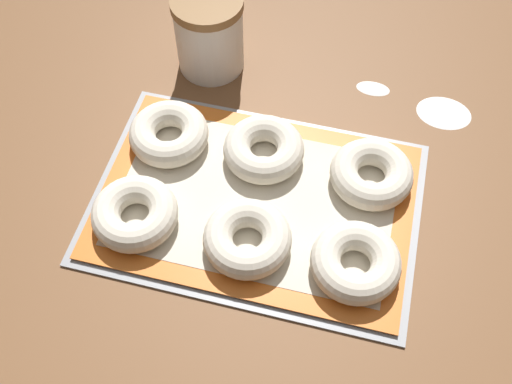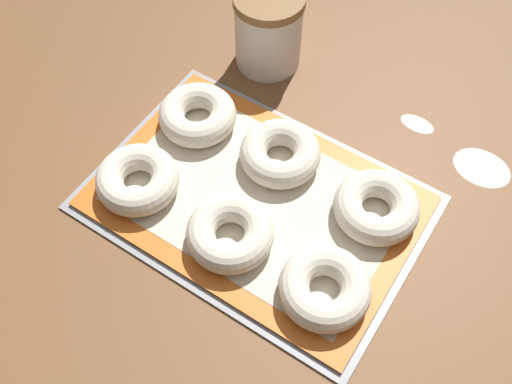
{
  "view_description": "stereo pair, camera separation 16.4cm",
  "coord_description": "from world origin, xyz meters",
  "px_view_note": "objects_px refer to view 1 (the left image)",
  "views": [
    {
      "loc": [
        0.1,
        -0.5,
        0.8
      ],
      "look_at": [
        -0.02,
        -0.01,
        0.03
      ],
      "focal_mm": 42.0,
      "sensor_mm": 36.0,
      "label": 1
    },
    {
      "loc": [
        0.25,
        -0.43,
        0.8
      ],
      "look_at": [
        -0.02,
        -0.01,
        0.03
      ],
      "focal_mm": 42.0,
      "sensor_mm": 36.0,
      "label": 2
    }
  ],
  "objects_px": {
    "baking_tray": "(256,202)",
    "bagel_front_center": "(247,238)",
    "bagel_back_right": "(371,174)",
    "bagel_front_right": "(356,262)",
    "bagel_front_left": "(135,213)",
    "flour_canister": "(209,33)",
    "bagel_back_center": "(264,149)",
    "bagel_back_left": "(169,134)"
  },
  "relations": [
    {
      "from": "baking_tray",
      "to": "bagel_front_center",
      "type": "height_order",
      "value": "bagel_front_center"
    },
    {
      "from": "bagel_front_center",
      "to": "bagel_back_right",
      "type": "bearing_deg",
      "value": 44.71
    },
    {
      "from": "baking_tray",
      "to": "bagel_front_right",
      "type": "bearing_deg",
      "value": -25.91
    },
    {
      "from": "bagel_front_left",
      "to": "flour_canister",
      "type": "bearing_deg",
      "value": 87.95
    },
    {
      "from": "bagel_back_center",
      "to": "bagel_back_right",
      "type": "distance_m",
      "value": 0.17
    },
    {
      "from": "bagel_back_center",
      "to": "bagel_front_center",
      "type": "bearing_deg",
      "value": -84.69
    },
    {
      "from": "bagel_back_left",
      "to": "bagel_front_left",
      "type": "bearing_deg",
      "value": -90.34
    },
    {
      "from": "bagel_front_right",
      "to": "bagel_back_left",
      "type": "distance_m",
      "value": 0.37
    },
    {
      "from": "bagel_front_center",
      "to": "bagel_back_left",
      "type": "xyz_separation_m",
      "value": [
        -0.17,
        0.16,
        0.0
      ]
    },
    {
      "from": "bagel_front_left",
      "to": "bagel_back_left",
      "type": "relative_size",
      "value": 1.0
    },
    {
      "from": "bagel_back_left",
      "to": "bagel_back_right",
      "type": "distance_m",
      "value": 0.33
    },
    {
      "from": "bagel_back_right",
      "to": "bagel_front_left",
      "type": "bearing_deg",
      "value": -154.65
    },
    {
      "from": "bagel_front_left",
      "to": "bagel_front_right",
      "type": "bearing_deg",
      "value": 0.08
    },
    {
      "from": "baking_tray",
      "to": "bagel_back_center",
      "type": "distance_m",
      "value": 0.09
    },
    {
      "from": "bagel_back_center",
      "to": "flour_canister",
      "type": "height_order",
      "value": "flour_canister"
    },
    {
      "from": "baking_tray",
      "to": "flour_canister",
      "type": "bearing_deg",
      "value": 119.1
    },
    {
      "from": "bagel_back_center",
      "to": "bagel_back_right",
      "type": "height_order",
      "value": "same"
    },
    {
      "from": "baking_tray",
      "to": "bagel_back_left",
      "type": "relative_size",
      "value": 3.89
    },
    {
      "from": "bagel_back_right",
      "to": "baking_tray",
      "type": "bearing_deg",
      "value": -155.32
    },
    {
      "from": "baking_tray",
      "to": "bagel_back_left",
      "type": "distance_m",
      "value": 0.18
    },
    {
      "from": "baking_tray",
      "to": "bagel_front_center",
      "type": "relative_size",
      "value": 3.89
    },
    {
      "from": "bagel_front_left",
      "to": "baking_tray",
      "type": "bearing_deg",
      "value": 26.01
    },
    {
      "from": "bagel_front_left",
      "to": "bagel_back_left",
      "type": "distance_m",
      "value": 0.16
    },
    {
      "from": "bagel_front_center",
      "to": "bagel_front_right",
      "type": "relative_size",
      "value": 1.0
    },
    {
      "from": "bagel_back_center",
      "to": "bagel_front_right",
      "type": "bearing_deg",
      "value": -43.16
    },
    {
      "from": "bagel_front_left",
      "to": "bagel_back_right",
      "type": "bearing_deg",
      "value": 25.35
    },
    {
      "from": "bagel_front_left",
      "to": "bagel_back_left",
      "type": "height_order",
      "value": "same"
    },
    {
      "from": "bagel_back_left",
      "to": "bagel_back_center",
      "type": "xyz_separation_m",
      "value": [
        0.16,
        0.01,
        0.0
      ]
    },
    {
      "from": "bagel_back_left",
      "to": "bagel_back_center",
      "type": "bearing_deg",
      "value": 2.66
    },
    {
      "from": "bagel_back_right",
      "to": "flour_canister",
      "type": "height_order",
      "value": "flour_canister"
    },
    {
      "from": "bagel_back_right",
      "to": "flour_canister",
      "type": "relative_size",
      "value": 0.89
    },
    {
      "from": "flour_canister",
      "to": "bagel_back_right",
      "type": "bearing_deg",
      "value": -31.96
    },
    {
      "from": "bagel_front_center",
      "to": "bagel_front_right",
      "type": "distance_m",
      "value": 0.16
    },
    {
      "from": "baking_tray",
      "to": "bagel_front_center",
      "type": "xyz_separation_m",
      "value": [
        0.01,
        -0.08,
        0.03
      ]
    },
    {
      "from": "bagel_back_center",
      "to": "flour_canister",
      "type": "distance_m",
      "value": 0.25
    },
    {
      "from": "bagel_front_center",
      "to": "bagel_back_center",
      "type": "distance_m",
      "value": 0.16
    },
    {
      "from": "bagel_front_center",
      "to": "flour_canister",
      "type": "xyz_separation_m",
      "value": [
        -0.16,
        0.36,
        0.04
      ]
    },
    {
      "from": "bagel_front_right",
      "to": "bagel_back_left",
      "type": "bearing_deg",
      "value": 154.83
    },
    {
      "from": "bagel_front_left",
      "to": "bagel_back_right",
      "type": "distance_m",
      "value": 0.37
    },
    {
      "from": "bagel_front_right",
      "to": "flour_canister",
      "type": "relative_size",
      "value": 0.89
    },
    {
      "from": "bagel_front_center",
      "to": "flour_canister",
      "type": "height_order",
      "value": "flour_canister"
    },
    {
      "from": "bagel_front_right",
      "to": "flour_canister",
      "type": "height_order",
      "value": "flour_canister"
    }
  ]
}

